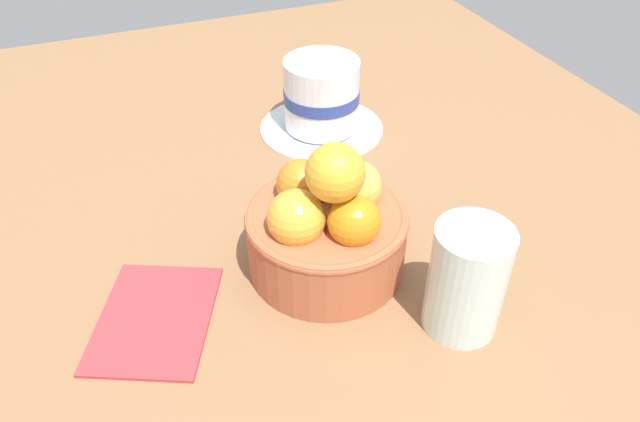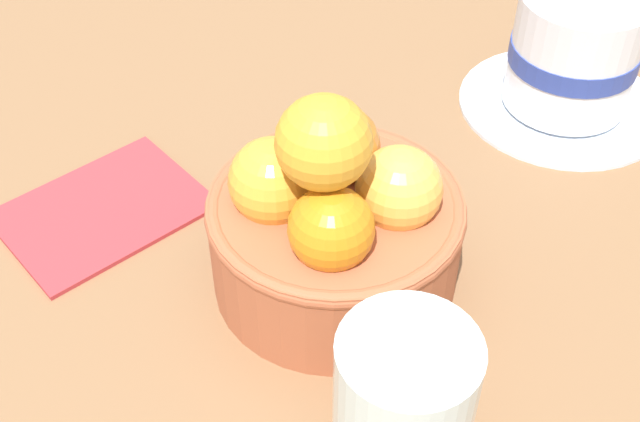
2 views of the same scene
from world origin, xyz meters
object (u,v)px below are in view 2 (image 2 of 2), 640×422
object	(u,v)px
coffee_cup	(572,59)
water_glass	(402,416)
terracotta_bowl	(334,222)
folded_napkin	(103,209)

from	to	relation	value
coffee_cup	water_glass	distance (cm)	32.78
terracotta_bowl	coffee_cup	bearing A→B (deg)	-20.79
terracotta_bowl	folded_napkin	distance (cm)	16.30
terracotta_bowl	water_glass	bearing A→B (deg)	-143.26
coffee_cup	folded_napkin	distance (cm)	33.80
terracotta_bowl	water_glass	xyz separation A→B (cm)	(-10.19, -7.61, 0.13)
water_glass	folded_napkin	world-z (taller)	water_glass
terracotta_bowl	water_glass	distance (cm)	12.72
terracotta_bowl	folded_napkin	bearing A→B (deg)	92.49
terracotta_bowl	coffee_cup	distance (cm)	24.14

